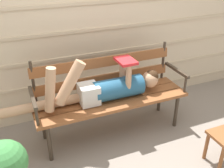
{
  "coord_description": "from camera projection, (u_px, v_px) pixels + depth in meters",
  "views": [
    {
      "loc": [
        -0.95,
        -2.2,
        1.93
      ],
      "look_at": [
        0.0,
        0.08,
        0.64
      ],
      "focal_mm": 41.57,
      "sensor_mm": 36.0,
      "label": 1
    }
  ],
  "objects": [
    {
      "name": "reclining_person",
      "position": [
        104.0,
        88.0,
        2.76
      ],
      "size": [
        1.79,
        0.25,
        0.55
      ],
      "color": "#23567A"
    },
    {
      "name": "park_bench",
      "position": [
        110.0,
        92.0,
        2.9
      ],
      "size": [
        1.71,
        0.49,
        0.94
      ],
      "color": "brown",
      "rests_on": "ground"
    },
    {
      "name": "ground_plane",
      "position": [
        115.0,
        135.0,
        3.01
      ],
      "size": [
        12.0,
        12.0,
        0.0
      ],
      "primitive_type": "plane",
      "color": "gray"
    },
    {
      "name": "house_siding",
      "position": [
        92.0,
        29.0,
        3.09
      ],
      "size": [
        5.32,
        0.08,
        2.16
      ],
      "color": "beige",
      "rests_on": "ground"
    }
  ]
}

